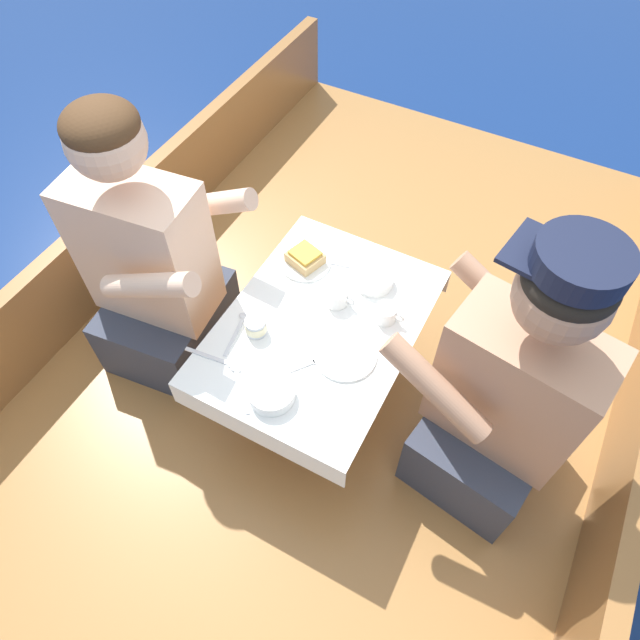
{
  "coord_description": "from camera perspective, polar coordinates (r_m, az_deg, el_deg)",
  "views": [
    {
      "loc": [
        0.49,
        -1.02,
        2.16
      ],
      "look_at": [
        0.0,
        -0.09,
        0.74
      ],
      "focal_mm": 32.0,
      "sensor_mm": 36.0,
      "label": 1
    }
  ],
  "objects": [
    {
      "name": "ground_plane",
      "position": [
        2.43,
        1.06,
        -8.86
      ],
      "size": [
        60.0,
        60.0,
        0.0
      ],
      "primitive_type": "plane",
      "color": "navy"
    },
    {
      "name": "boat_deck",
      "position": [
        2.29,
        1.12,
        -6.99
      ],
      "size": [
        2.05,
        3.38,
        0.32
      ],
      "primitive_type": "cube",
      "color": "#9E6B38",
      "rests_on": "ground_plane"
    },
    {
      "name": "gunwale_port",
      "position": [
        2.45,
        -20.1,
        7.05
      ],
      "size": [
        0.06,
        3.38,
        0.36
      ],
      "primitive_type": "cube",
      "color": "#936033",
      "rests_on": "boat_deck"
    },
    {
      "name": "gunwale_starboard",
      "position": [
        2.01,
        28.18,
        -13.02
      ],
      "size": [
        0.06,
        3.38,
        0.36
      ],
      "primitive_type": "cube",
      "color": "#936033",
      "rests_on": "boat_deck"
    },
    {
      "name": "cockpit_table",
      "position": [
        1.81,
        0.0,
        -1.22
      ],
      "size": [
        0.57,
        0.79,
        0.4
      ],
      "color": "#B2B2B7",
      "rests_on": "boat_deck"
    },
    {
      "name": "person_port",
      "position": [
        1.97,
        -16.43,
        4.96
      ],
      "size": [
        0.55,
        0.49,
        1.03
      ],
      "rotation": [
        0.0,
        0.0,
        0.11
      ],
      "color": "#333847",
      "rests_on": "boat_deck"
    },
    {
      "name": "person_starboard",
      "position": [
        1.69,
        18.11,
        -7.28
      ],
      "size": [
        0.57,
        0.51,
        1.02
      ],
      "rotation": [
        0.0,
        0.0,
        2.97
      ],
      "color": "#333847",
      "rests_on": "boat_deck"
    },
    {
      "name": "plate_sandwich",
      "position": [
        1.93,
        -1.48,
        5.76
      ],
      "size": [
        0.17,
        0.17,
        0.01
      ],
      "color": "white",
      "rests_on": "cockpit_table"
    },
    {
      "name": "plate_bread",
      "position": [
        1.7,
        2.54,
        -3.48
      ],
      "size": [
        0.19,
        0.19,
        0.01
      ],
      "color": "white",
      "rests_on": "cockpit_table"
    },
    {
      "name": "sandwich",
      "position": [
        1.91,
        -1.5,
        6.31
      ],
      "size": [
        0.13,
        0.12,
        0.05
      ],
      "rotation": [
        0.0,
        0.0,
        -0.31
      ],
      "color": "tan",
      "rests_on": "plate_sandwich"
    },
    {
      "name": "bowl_port_near",
      "position": [
        1.62,
        -4.76,
        -7.28
      ],
      "size": [
        0.13,
        0.13,
        0.04
      ],
      "color": "white",
      "rests_on": "cockpit_table"
    },
    {
      "name": "bowl_starboard_near",
      "position": [
        1.87,
        5.46,
        4.15
      ],
      "size": [
        0.13,
        0.13,
        0.04
      ],
      "color": "white",
      "rests_on": "cockpit_table"
    },
    {
      "name": "coffee_cup_port",
      "position": [
        1.8,
        1.73,
        2.39
      ],
      "size": [
        0.1,
        0.07,
        0.06
      ],
      "color": "white",
      "rests_on": "cockpit_table"
    },
    {
      "name": "coffee_cup_starboard",
      "position": [
        1.77,
        6.65,
        0.68
      ],
      "size": [
        0.1,
        0.07,
        0.06
      ],
      "color": "white",
      "rests_on": "cockpit_table"
    },
    {
      "name": "tin_can",
      "position": [
        1.75,
        -6.44,
        -0.63
      ],
      "size": [
        0.07,
        0.07,
        0.05
      ],
      "color": "silver",
      "rests_on": "cockpit_table"
    },
    {
      "name": "utensil_knife_starboard",
      "position": [
        1.92,
        3.27,
        5.32
      ],
      "size": [
        0.17,
        0.05,
        0.0
      ],
      "rotation": [
        0.0,
        0.0,
        0.21
      ],
      "color": "silver",
      "rests_on": "cockpit_table"
    },
    {
      "name": "utensil_spoon_port",
      "position": [
        1.72,
        -10.05,
        -3.97
      ],
      "size": [
        0.17,
        0.03,
        0.01
      ],
      "rotation": [
        0.0,
        0.0,
        0.11
      ],
      "color": "silver",
      "rests_on": "cockpit_table"
    },
    {
      "name": "utensil_spoon_center",
      "position": [
        1.78,
        -8.09,
        -0.66
      ],
      "size": [
        0.05,
        0.17,
        0.01
      ],
      "rotation": [
        0.0,
        0.0,
        1.75
      ],
      "color": "silver",
      "rests_on": "cockpit_table"
    },
    {
      "name": "utensil_spoon_starboard",
      "position": [
        1.67,
        -8.12,
        -6.0
      ],
      "size": [
        0.13,
        0.13,
        0.01
      ],
      "rotation": [
        0.0,
        0.0,
        2.37
      ],
      "color": "silver",
      "rests_on": "cockpit_table"
    },
    {
      "name": "utensil_fork_starboard",
      "position": [
        1.69,
        -1.72,
        -4.61
      ],
      "size": [
        0.12,
        0.15,
        0.0
      ],
      "rotation": [
        0.0,
        0.0,
        0.91
      ],
      "color": "silver",
      "rests_on": "cockpit_table"
    }
  ]
}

